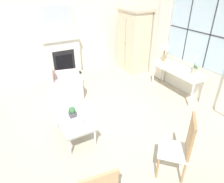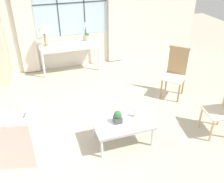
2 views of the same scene
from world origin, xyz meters
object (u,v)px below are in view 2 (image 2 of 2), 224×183
Objects in this scene: potted_orchid at (85,34)px; side_chair_wooden at (176,70)px; pillar_candle at (135,113)px; coffee_table at (123,124)px; console_table at (70,46)px; potted_plant_small at (118,117)px; table_lamp at (43,29)px; armchair_upholstered at (13,138)px.

side_chair_wooden is at bearing -51.80° from potted_orchid.
coffee_table is at bearing -164.05° from pillar_candle.
side_chair_wooden is at bearing -43.93° from console_table.
potted_plant_small is (0.24, -2.98, -0.15)m from console_table.
table_lamp is at bearing 105.25° from potted_plant_small.
potted_plant_small is (-0.08, 0.02, 0.15)m from coffee_table.
potted_plant_small is 0.34m from pillar_candle.
side_chair_wooden is (1.51, -1.92, -0.34)m from potted_orchid.
potted_orchid is at bearing 55.88° from armchair_upholstered.
potted_plant_small is at bearing -85.48° from console_table.
potted_orchid reaches higher than console_table.
console_table is 0.50m from potted_orchid.
table_lamp is 0.50× the size of side_chair_wooden.
pillar_candle is at bearing -7.53° from armchair_upholstered.
console_table is 1.55× the size of coffee_table.
console_table is 2.99m from pillar_candle.
coffee_table is (-1.62, -1.13, -0.22)m from side_chair_wooden.
table_lamp is 3.19m from side_chair_wooden.
armchair_upholstered is 2.00m from pillar_candle.
armchair_upholstered is 4.82× the size of potted_plant_small.
potted_orchid is 2.91× the size of pillar_candle.
side_chair_wooden is (3.35, 0.80, 0.32)m from armchair_upholstered.
pillar_candle is (0.33, 0.05, -0.04)m from potted_plant_small.
table_lamp is 2.55× the size of potted_plant_small.
side_chair_wooden is 1.74m from pillar_candle.
coffee_table is (1.73, -0.33, 0.10)m from armchair_upholstered.
side_chair_wooden is at bearing 37.49° from pillar_candle.
armchair_upholstered is 3.46m from side_chair_wooden.
side_chair_wooden is at bearing 33.05° from potted_plant_small.
console_table is 0.77m from table_lamp.
potted_orchid is at bearing 3.06° from table_lamp.
table_lamp is at bearing -176.94° from potted_orchid.
table_lamp is at bearing -179.53° from console_table.
side_chair_wooden is (2.52, -1.87, -0.59)m from table_lamp.
pillar_candle is at bearing 9.25° from potted_plant_small.
pillar_candle is (0.57, -2.93, -0.19)m from console_table.
coffee_table is at bearing -92.11° from potted_orchid.
pillar_candle is at bearing -142.51° from side_chair_wooden.
potted_plant_small is at bearing -74.75° from table_lamp.
table_lamp is 2.94m from armchair_upholstered.
table_lamp is 3.22m from pillar_candle.
side_chair_wooden reaches higher than coffee_table.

